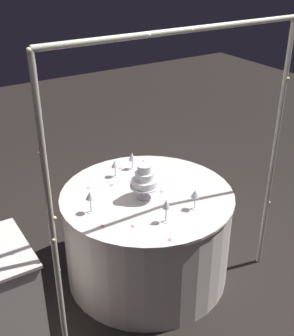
% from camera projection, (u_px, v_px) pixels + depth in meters
% --- Properties ---
extents(ground_plane, '(12.00, 12.00, 0.00)m').
position_uv_depth(ground_plane, '(147.00, 272.00, 3.72)').
color(ground_plane, black).
extents(decorative_arch, '(1.87, 0.06, 2.07)m').
position_uv_depth(decorative_arch, '(181.00, 145.00, 2.80)').
color(decorative_arch, '#B7B29E').
rests_on(decorative_arch, ground).
extents(main_table, '(1.35, 1.35, 0.77)m').
position_uv_depth(main_table, '(147.00, 235.00, 3.54)').
color(main_table, silver).
rests_on(main_table, ground).
extents(tiered_cake, '(0.22, 0.22, 0.28)m').
position_uv_depth(tiered_cake, '(144.00, 179.00, 3.24)').
color(tiered_cake, silver).
rests_on(tiered_cake, main_table).
extents(wine_glass_0, '(0.06, 0.06, 0.17)m').
position_uv_depth(wine_glass_0, '(90.00, 196.00, 3.08)').
color(wine_glass_0, silver).
rests_on(wine_glass_0, main_table).
extents(wine_glass_1, '(0.06, 0.06, 0.15)m').
position_uv_depth(wine_glass_1, '(132.00, 157.00, 3.69)').
color(wine_glass_1, silver).
rests_on(wine_glass_1, main_table).
extents(wine_glass_2, '(0.06, 0.06, 0.14)m').
position_uv_depth(wine_glass_2, '(115.00, 165.00, 3.57)').
color(wine_glass_2, silver).
rests_on(wine_glass_2, main_table).
extents(wine_glass_3, '(0.06, 0.06, 0.18)m').
position_uv_depth(wine_glass_3, '(166.00, 205.00, 2.98)').
color(wine_glass_3, silver).
rests_on(wine_glass_3, main_table).
extents(wine_glass_4, '(0.07, 0.07, 0.15)m').
position_uv_depth(wine_glass_4, '(195.00, 194.00, 3.13)').
color(wine_glass_4, silver).
rests_on(wine_glass_4, main_table).
extents(rose_petal_0, '(0.04, 0.04, 0.00)m').
position_uv_depth(rose_petal_0, '(161.00, 191.00, 3.39)').
color(rose_petal_0, '#EA6B84').
rests_on(rose_petal_0, main_table).
extents(rose_petal_1, '(0.04, 0.04, 0.00)m').
position_uv_depth(rose_petal_1, '(120.00, 168.00, 3.74)').
color(rose_petal_1, '#EA6B84').
rests_on(rose_petal_1, main_table).
extents(rose_petal_2, '(0.03, 0.04, 0.00)m').
position_uv_depth(rose_petal_2, '(140.00, 178.00, 3.58)').
color(rose_petal_2, '#EA6B84').
rests_on(rose_petal_2, main_table).
extents(rose_petal_3, '(0.03, 0.03, 0.00)m').
position_uv_depth(rose_petal_3, '(88.00, 188.00, 3.44)').
color(rose_petal_3, '#EA6B84').
rests_on(rose_petal_3, main_table).
extents(rose_petal_4, '(0.03, 0.04, 0.00)m').
position_uv_depth(rose_petal_4, '(102.00, 226.00, 2.98)').
color(rose_petal_4, '#EA6B84').
rests_on(rose_petal_4, main_table).
extents(rose_petal_5, '(0.03, 0.03, 0.00)m').
position_uv_depth(rose_petal_5, '(143.00, 161.00, 3.87)').
color(rose_petal_5, '#EA6B84').
rests_on(rose_petal_5, main_table).
extents(rose_petal_6, '(0.03, 0.04, 0.00)m').
position_uv_depth(rose_petal_6, '(133.00, 226.00, 2.98)').
color(rose_petal_6, '#EA6B84').
rests_on(rose_petal_6, main_table).
extents(rose_petal_7, '(0.03, 0.04, 0.00)m').
position_uv_depth(rose_petal_7, '(170.00, 240.00, 2.84)').
color(rose_petal_7, '#EA6B84').
rests_on(rose_petal_7, main_table).
extents(rose_petal_8, '(0.04, 0.04, 0.00)m').
position_uv_depth(rose_petal_8, '(112.00, 185.00, 3.48)').
color(rose_petal_8, '#EA6B84').
rests_on(rose_petal_8, main_table).
extents(rose_petal_9, '(0.03, 0.04, 0.00)m').
position_uv_depth(rose_petal_9, '(131.00, 182.00, 3.53)').
color(rose_petal_9, '#EA6B84').
rests_on(rose_petal_9, main_table).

